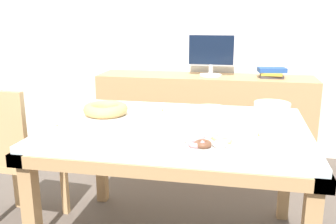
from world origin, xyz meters
name	(u,v)px	position (x,y,z in m)	size (l,w,h in m)	color
wall_back	(209,20)	(0.00, 1.75, 1.30)	(8.00, 0.10, 2.60)	silver
dining_table	(178,140)	(0.00, 0.00, 0.67)	(1.42, 1.05, 0.76)	silver
chair	(11,153)	(-1.04, -0.02, 0.52)	(0.44, 0.44, 0.94)	tan
sideboard	(204,118)	(0.00, 1.45, 0.41)	(1.96, 0.44, 0.81)	tan
computer_monitor	(211,55)	(0.05, 1.44, 1.00)	(0.42, 0.20, 0.38)	silver
book_stack	(272,73)	(0.59, 1.45, 0.86)	(0.26, 0.19, 0.09)	#3F3838
cake_chocolate_round	(211,115)	(0.17, 0.09, 0.80)	(0.27, 0.27, 0.08)	silver
cake_golden_bundt	(106,110)	(-0.45, 0.09, 0.80)	(0.27, 0.27, 0.08)	silver
pastry_platter	(206,142)	(0.18, -0.31, 0.78)	(0.32, 0.32, 0.04)	silver
plate_stack	(272,110)	(0.51, 0.25, 0.81)	(0.21, 0.21, 0.09)	silver
tealight_left_edge	(57,127)	(-0.61, -0.21, 0.77)	(0.04, 0.04, 0.04)	silver
tealight_right_edge	(259,137)	(0.43, -0.17, 0.77)	(0.04, 0.04, 0.04)	silver
tealight_near_front	(162,112)	(-0.14, 0.22, 0.77)	(0.04, 0.04, 0.04)	silver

